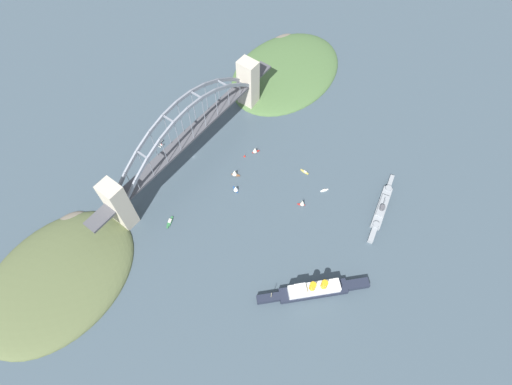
# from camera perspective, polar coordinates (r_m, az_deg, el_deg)

# --- Properties ---
(ground_plane) EXTENTS (1400.00, 1400.00, 0.00)m
(ground_plane) POSITION_cam_1_polar(r_m,az_deg,el_deg) (417.29, -8.83, 5.11)
(ground_plane) COLOR #3D4C56
(harbor_arch_bridge) EXTENTS (246.64, 19.32, 75.56)m
(harbor_arch_bridge) POSITION_cam_1_polar(r_m,az_deg,el_deg) (392.79, -9.44, 7.82)
(harbor_arch_bridge) COLOR #BCB29E
(harbor_arch_bridge) RESTS_ON ground
(headland_west_shore) EXTENTS (154.23, 109.26, 17.72)m
(headland_west_shore) POSITION_cam_1_polar(r_m,az_deg,el_deg) (498.38, 4.20, 16.84)
(headland_west_shore) COLOR #476638
(headland_west_shore) RESTS_ON ground
(headland_east_shore) EXTENTS (144.19, 108.08, 21.59)m
(headland_east_shore) POSITION_cam_1_polar(r_m,az_deg,el_deg) (390.51, -26.18, -10.65)
(headland_east_shore) COLOR #515B38
(headland_east_shore) RESTS_ON ground
(ocean_liner) EXTENTS (73.73, 71.19, 20.92)m
(ocean_liner) POSITION_cam_1_polar(r_m,az_deg,el_deg) (345.42, 8.23, -13.52)
(ocean_liner) COLOR #1E2333
(ocean_liner) RESTS_ON ground
(naval_cruiser) EXTENTS (76.66, 20.92, 17.25)m
(naval_cruiser) POSITION_cam_1_polar(r_m,az_deg,el_deg) (394.13, 17.38, -2.06)
(naval_cruiser) COLOR gray
(naval_cruiser) RESTS_ON ground
(seaplane_taxiing_near_bridge) EXTENTS (9.69, 7.22, 4.54)m
(seaplane_taxiing_near_bridge) POSITION_cam_1_polar(r_m,az_deg,el_deg) (431.42, -13.51, 6.68)
(seaplane_taxiing_near_bridge) COLOR #B7B7B2
(seaplane_taxiing_near_bridge) RESTS_ON ground
(small_boat_0) EXTENTS (12.45, 6.25, 2.46)m
(small_boat_0) POSITION_cam_1_polar(r_m,az_deg,el_deg) (380.15, -12.12, -4.08)
(small_boat_0) COLOR #2D6B3D
(small_boat_0) RESTS_ON ground
(small_boat_1) EXTENTS (6.13, 8.30, 8.86)m
(small_boat_1) POSITION_cam_1_polar(r_m,az_deg,el_deg) (396.21, -3.04, 2.82)
(small_boat_1) COLOR brown
(small_boat_1) RESTS_ON ground
(small_boat_2) EXTENTS (5.94, 8.11, 7.86)m
(small_boat_2) POSITION_cam_1_polar(r_m,az_deg,el_deg) (386.73, -2.89, 0.57)
(small_boat_2) COLOR #234C8C
(small_boat_2) RESTS_ON ground
(small_boat_3) EXTENTS (7.47, 5.98, 8.12)m
(small_boat_3) POSITION_cam_1_polar(r_m,az_deg,el_deg) (412.40, -0.13, 6.06)
(small_boat_3) COLOR #B2231E
(small_boat_3) RESTS_ON ground
(small_boat_4) EXTENTS (5.51, 7.07, 8.87)m
(small_boat_4) POSITION_cam_1_polar(r_m,az_deg,el_deg) (380.12, 6.60, -1.45)
(small_boat_4) COLOR #B2231E
(small_boat_4) RESTS_ON ground
(small_boat_5) EXTENTS (7.30, 5.38, 2.16)m
(small_boat_5) POSITION_cam_1_polar(r_m,az_deg,el_deg) (394.15, 9.65, 0.31)
(small_boat_5) COLOR silver
(small_boat_5) RESTS_ON ground
(small_boat_6) EXTENTS (2.07, 9.28, 2.14)m
(small_boat_6) POSITION_cam_1_polar(r_m,az_deg,el_deg) (403.22, 6.92, 2.93)
(small_boat_6) COLOR gold
(small_boat_6) RESTS_ON ground
(channel_marker_buoy) EXTENTS (2.20, 2.20, 2.75)m
(channel_marker_buoy) POSITION_cam_1_polar(r_m,az_deg,el_deg) (411.46, -1.64, 5.22)
(channel_marker_buoy) COLOR red
(channel_marker_buoy) RESTS_ON ground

